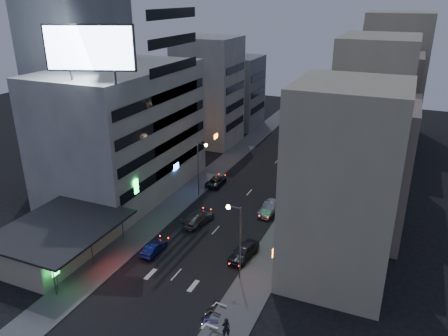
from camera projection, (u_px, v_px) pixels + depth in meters
The scene contains 29 objects.
ground at pixel (156, 297), 41.94m from camera, with size 180.00×180.00×0.00m, color black.
sidewalk_left at pixel (211, 174), 70.44m from camera, with size 4.00×120.00×0.12m, color #4C4C4F.
sidewalk_right at pixel (309, 191), 64.57m from camera, with size 4.00×120.00×0.12m, color #4C4C4F.
food_court at pixel (56, 240), 48.01m from camera, with size 11.00×13.00×3.88m.
white_building at pixel (124, 131), 61.90m from camera, with size 14.00×24.00×18.00m, color #B9B9B4.
grey_tower at pixel (80, 67), 64.79m from camera, with size 10.00×14.00×34.00m, color gray.
shophouse_near at pixel (343, 187), 41.68m from camera, with size 10.00×11.00×20.00m, color #BAB092.
shophouse_mid at pixel (361, 166), 52.05m from camera, with size 11.00×12.00×16.00m, color gray.
shophouse_far at pixel (371, 116), 62.21m from camera, with size 10.00×14.00×22.00m, color #BAB092.
far_left_a at pixel (208, 92), 82.30m from camera, with size 11.00×10.00×20.00m, color #B9B9B4.
far_left_b at pixel (232, 91), 94.50m from camera, with size 12.00×10.00×15.00m, color gray.
far_right_a at pixel (382, 106), 75.56m from camera, with size 11.00×12.00×18.00m, color gray.
far_right_b at pixel (393, 76), 86.21m from camera, with size 12.00×12.00×24.00m, color #BAB092.
billboard at pixel (90, 48), 47.17m from camera, with size 9.52×3.75×6.20m.
street_lamp_right_near at pixel (237, 232), 42.90m from camera, with size 1.60×0.44×8.02m.
street_lamp_left at pixel (200, 162), 60.88m from camera, with size 1.60×0.44×8.02m.
street_lamp_right_far at pixel (313, 136), 71.90m from camera, with size 1.60×0.44×8.02m.
parked_car_right_near at pixel (244, 252), 47.91m from camera, with size 1.91×4.74×1.62m, color #292A2F.
parked_car_right_mid at pixel (270, 208), 57.70m from camera, with size 1.65×4.72×1.55m, color #94969B.
parked_car_left at pixel (216, 181), 66.43m from camera, with size 2.11×4.58×1.27m, color #2A292F.
parked_car_right_far at pixel (303, 170), 70.22m from camera, with size 2.14×5.27×1.53m, color #9899A0.
road_car_blue at pixel (154, 248), 48.92m from camera, with size 1.35×3.87×1.28m, color navy.
road_car_silver at pixel (198, 218), 55.23m from camera, with size 2.11×5.18×1.50m, color gray.
person at pixel (226, 328), 36.56m from camera, with size 0.72×0.47×1.97m, color black.
scooter_black_a at pixel (226, 330), 36.94m from camera, with size 1.84×0.61×1.12m, color black, non-canonical shape.
scooter_silver_a at pixel (219, 322), 37.71m from camera, with size 2.01×0.67×1.23m, color silver, non-canonical shape.
scooter_blue at pixel (219, 314), 38.67m from camera, with size 1.93×0.64×1.18m, color navy, non-canonical shape.
scooter_black_b at pixel (222, 309), 39.30m from camera, with size 1.91×0.64×1.17m, color black, non-canonical shape.
scooter_silver_b at pixel (228, 301), 40.40m from camera, with size 1.87×0.62×1.14m, color #999AA0, non-canonical shape.
Camera 1 is at (19.59, -28.94, 27.13)m, focal length 35.00 mm.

